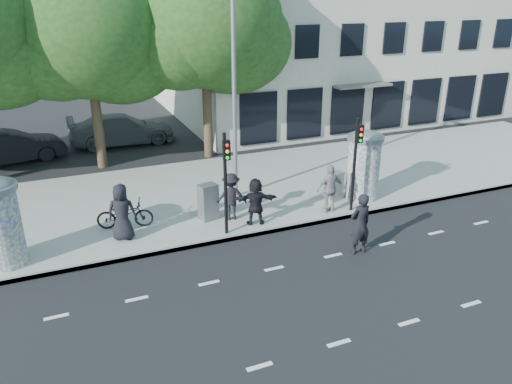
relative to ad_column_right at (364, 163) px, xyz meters
name	(u,v)px	position (x,y,z in m)	size (l,w,h in m)	color
ground	(296,294)	(-5.20, -4.70, -1.54)	(120.00, 120.00, 0.00)	black
sidewalk	(210,193)	(-5.20, 2.80, -1.46)	(40.00, 8.00, 0.15)	gray
curb	(247,235)	(-5.20, -1.15, -1.46)	(40.00, 0.10, 0.16)	slate
lane_dash_near	(339,343)	(-5.20, -6.90, -1.53)	(32.00, 0.12, 0.01)	silver
lane_dash_far	(274,269)	(-5.20, -3.30, -1.53)	(32.00, 0.12, 0.01)	silver
ad_column_right	(364,163)	(0.00, 0.00, 0.00)	(1.36, 1.36, 2.65)	beige
traffic_pole_near	(226,174)	(-5.80, -0.91, 0.69)	(0.22, 0.31, 3.40)	black
traffic_pole_far	(356,156)	(-1.00, -0.91, 0.69)	(0.22, 0.31, 3.40)	black
street_lamp	(235,75)	(-4.40, 1.93, 3.26)	(0.25, 0.93, 8.00)	slate
tree_near_left	(86,29)	(-8.70, 8.00, 4.53)	(6.80, 6.80, 8.97)	#38281C
tree_center	(204,21)	(-3.70, 7.60, 4.77)	(7.00, 7.00, 9.30)	#38281C
building	(323,16)	(6.80, 15.29, 4.46)	(20.30, 15.85, 12.00)	#B3AA96
ped_a	(122,212)	(-8.97, 0.03, -0.45)	(0.91, 0.59, 1.87)	black
ped_d	(231,196)	(-5.27, 0.13, -0.55)	(1.08, 0.62, 1.68)	black
ped_e	(330,189)	(-1.82, -0.67, -0.50)	(1.04, 0.59, 1.77)	gray
ped_f	(255,201)	(-4.65, -0.56, -0.57)	(1.52, 0.55, 1.64)	black
man_road	(360,224)	(-2.39, -3.42, -0.55)	(0.72, 0.47, 1.97)	black
bicycle	(125,214)	(-8.79, 0.85, -0.90)	(1.85, 0.65, 0.97)	black
cabinet_left	(208,202)	(-6.01, 0.41, -0.75)	(0.61, 0.45, 1.28)	slate
cabinet_right	(335,186)	(-1.06, 0.17, -0.83)	(0.53, 0.39, 1.11)	gray
car_mid	(12,147)	(-12.47, 10.25, -0.78)	(4.61, 1.61, 1.52)	black
car_right	(122,129)	(-7.23, 11.45, -0.76)	(5.39, 2.19, 1.56)	#5A5E61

